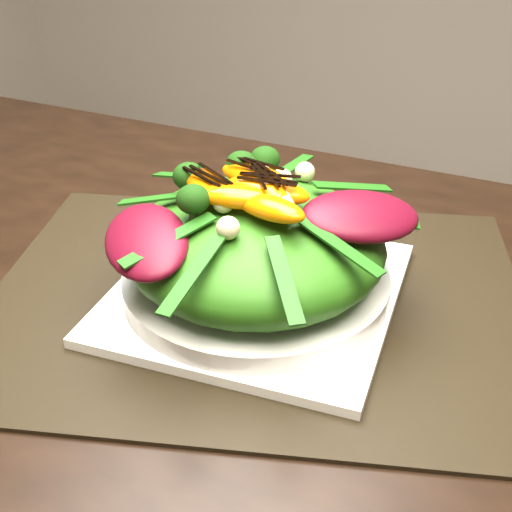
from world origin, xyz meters
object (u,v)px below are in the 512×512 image
at_px(plate_base, 256,292).
at_px(salad_bowl, 256,280).
at_px(orange_segment, 237,182).
at_px(placemat, 256,298).
at_px(lettuce_mound, 256,244).
at_px(dining_table, 368,474).

relative_size(plate_base, salad_bowl, 1.03).
bearing_deg(orange_segment, plate_base, -29.64).
distance_m(placemat, plate_base, 0.01).
distance_m(salad_bowl, orange_segment, 0.08).
distance_m(placemat, salad_bowl, 0.02).
xyz_separation_m(salad_bowl, lettuce_mound, (-0.00, -0.00, 0.03)).
bearing_deg(lettuce_mound, dining_table, -42.13).
xyz_separation_m(placemat, orange_segment, (-0.02, 0.01, 0.10)).
relative_size(salad_bowl, lettuce_mound, 1.05).
bearing_deg(dining_table, salad_bowl, 137.87).
height_order(placemat, salad_bowl, salad_bowl).
distance_m(plate_base, orange_segment, 0.10).
height_order(dining_table, salad_bowl, dining_table).
bearing_deg(salad_bowl, lettuce_mound, -153.43).
height_order(dining_table, orange_segment, dining_table).
bearing_deg(salad_bowl, dining_table, -42.13).
xyz_separation_m(dining_table, orange_segment, (-0.16, 0.14, 0.12)).
bearing_deg(salad_bowl, placemat, -153.43).
distance_m(dining_table, lettuce_mound, 0.20).
relative_size(placemat, orange_segment, 6.85).
bearing_deg(orange_segment, placemat, -29.64).
xyz_separation_m(salad_bowl, orange_segment, (-0.02, 0.01, 0.08)).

